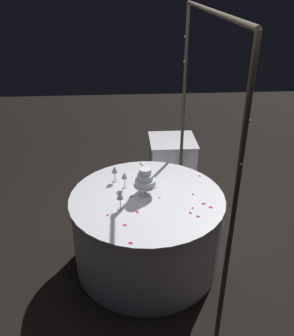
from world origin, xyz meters
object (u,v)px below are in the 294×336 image
Objects in this scene: tiered_cake at (145,180)px; wine_glass_0 at (125,176)px; wine_glass_1 at (115,170)px; cake_knife at (145,167)px; decorative_arch at (203,118)px; main_table at (147,230)px; side_table at (172,166)px; wine_glass_2 at (120,196)px.

wine_glass_0 is (-0.14, -0.19, -0.04)m from tiered_cake.
cake_knife is at bearing 130.11° from wine_glass_1.
decorative_arch is at bearing 68.33° from wine_glass_1.
wine_glass_0 is at bearing -131.46° from main_table.
tiered_cake is at bearing -94.86° from decorative_arch.
wine_glass_2 reaches higher than side_table.
cake_knife is (-0.58, -0.47, -0.77)m from decorative_arch.
wine_glass_0 is at bearing -104.74° from decorative_arch.
main_table is 5.31× the size of tiered_cake.
cake_knife is (-0.54, 0.03, -0.16)m from tiered_cake.
side_table is 1.44m from wine_glass_0.
decorative_arch is at bearing 90.14° from main_table.
decorative_arch is 1.07m from cake_knife.
decorative_arch reaches higher than tiered_cake.
tiered_cake is (-0.04, -0.50, -0.61)m from decorative_arch.
wine_glass_1 is (-0.27, -0.29, -0.03)m from tiered_cake.
main_table is 0.59m from wine_glass_0.
decorative_arch is 1.80m from side_table.
decorative_arch is 1.07m from wine_glass_1.
decorative_arch is 0.99m from wine_glass_2.
side_table is (-1.36, 0.42, -0.01)m from main_table.
wine_glass_2 is at bearing 6.15° from wine_glass_1.
tiered_cake is at bearing 54.21° from wine_glass_0.
wine_glass_1 is at bearing -49.89° from cake_knife.
wine_glass_0 reaches higher than side_table.
tiered_cake reaches higher than side_table.
main_table is at bearing 44.06° from wine_glass_1.
wine_glass_1 is at bearing -34.72° from side_table.
tiered_cake reaches higher than main_table.
wine_glass_1 is 0.93× the size of wine_glass_2.
decorative_arch is 8.71× the size of tiered_cake.
wine_glass_1 is (-0.31, -0.79, -0.65)m from decorative_arch.
wine_glass_2 is at bearing -75.78° from decorative_arch.
wine_glass_0 is 0.37m from wine_glass_2.
wine_glass_2 is 0.65× the size of cake_knife.
wine_glass_0 reaches higher than cake_knife.
tiered_cake is 1.51× the size of wine_glass_2.
tiered_cake is 1.68× the size of wine_glass_0.
main_table is 5.19× the size of cake_knife.
wine_glass_0 reaches higher than main_table.
side_table is at bearing 156.50° from wine_glass_2.
main_table is at bearing 126.44° from wine_glass_2.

